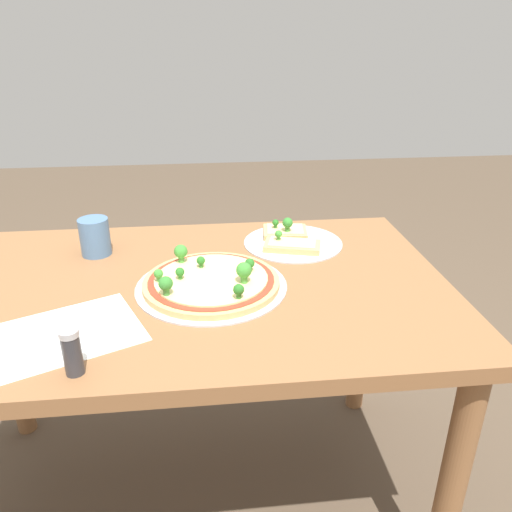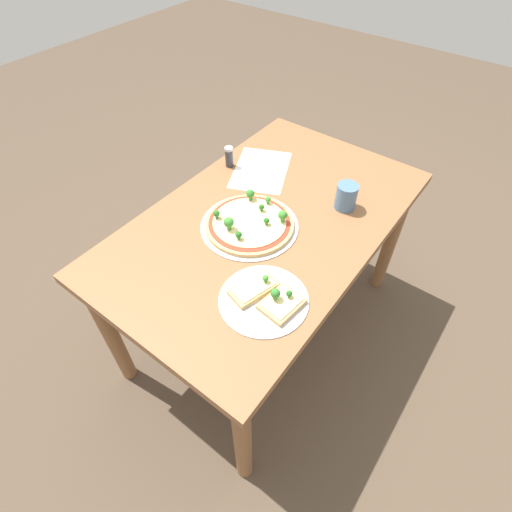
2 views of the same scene
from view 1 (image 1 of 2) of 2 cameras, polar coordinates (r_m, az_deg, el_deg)
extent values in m
plane|color=brown|center=(1.64, -6.87, -25.33)|extent=(8.00, 8.00, 0.00)
cube|color=brown|center=(1.20, -8.48, -3.86)|extent=(1.27, 0.78, 0.04)
cylinder|color=brown|center=(1.74, 11.98, -7.87)|extent=(0.06, 0.06, 0.66)
cylinder|color=brown|center=(1.78, -26.46, -9.36)|extent=(0.06, 0.06, 0.66)
cylinder|color=brown|center=(1.28, 21.44, -23.45)|extent=(0.06, 0.06, 0.66)
cylinder|color=#B7B7BC|center=(1.17, -5.10, -3.43)|extent=(0.35, 0.35, 0.00)
cylinder|color=tan|center=(1.17, -5.11, -3.04)|extent=(0.32, 0.32, 0.01)
cylinder|color=#B73823|center=(1.16, -5.13, -2.69)|extent=(0.29, 0.29, 0.00)
cylinder|color=#F4DB8E|center=(1.16, -5.13, -2.56)|extent=(0.26, 0.26, 0.00)
sphere|color=#337A2D|center=(1.09, -10.29, -3.10)|extent=(0.03, 0.03, 0.03)
cylinder|color=#3F8136|center=(1.10, -10.21, -4.05)|extent=(0.01, 0.01, 0.01)
sphere|color=#286B23|center=(1.06, -1.99, -3.85)|extent=(0.02, 0.02, 0.02)
cylinder|color=#37742D|center=(1.07, -1.98, -4.59)|extent=(0.01, 0.01, 0.01)
sphere|color=#286B23|center=(1.18, -0.73, -0.78)|extent=(0.02, 0.02, 0.02)
cylinder|color=#37742D|center=(1.19, -0.72, -1.44)|extent=(0.01, 0.01, 0.01)
sphere|color=#3D8933|center=(1.23, -8.77, 0.53)|extent=(0.03, 0.03, 0.03)
cylinder|color=#488E3A|center=(1.24, -8.71, -0.38)|extent=(0.01, 0.01, 0.01)
sphere|color=#286B23|center=(1.20, -6.33, -0.52)|extent=(0.02, 0.02, 0.02)
cylinder|color=#37742D|center=(1.21, -6.30, -1.09)|extent=(0.01, 0.01, 0.01)
sphere|color=#3D8933|center=(1.12, -1.39, -1.61)|extent=(0.04, 0.04, 0.04)
cylinder|color=#488E3A|center=(1.13, -1.38, -2.68)|extent=(0.02, 0.02, 0.02)
sphere|color=#286B23|center=(1.15, -8.46, -1.80)|extent=(0.02, 0.02, 0.02)
cylinder|color=#37742D|center=(1.16, -8.42, -2.40)|extent=(0.01, 0.01, 0.01)
sphere|color=#3D8933|center=(1.15, -11.10, -1.99)|extent=(0.02, 0.02, 0.02)
cylinder|color=#488E3A|center=(1.16, -11.04, -2.62)|extent=(0.01, 0.01, 0.01)
cylinder|color=#B7B7BC|center=(1.40, 4.24, 1.52)|extent=(0.28, 0.28, 0.00)
cube|color=tan|center=(1.45, 3.33, 2.73)|extent=(0.13, 0.11, 0.02)
cube|color=#F4DB8E|center=(1.45, 3.34, 3.09)|extent=(0.11, 0.09, 0.00)
sphere|color=#286B23|center=(1.44, 2.24, 3.84)|extent=(0.02, 0.02, 0.02)
cylinder|color=#37742D|center=(1.44, 2.24, 3.38)|extent=(0.01, 0.01, 0.01)
sphere|color=#337A2D|center=(1.42, 3.63, 3.82)|extent=(0.03, 0.03, 0.03)
cylinder|color=#3F8136|center=(1.42, 3.61, 3.09)|extent=(0.01, 0.01, 0.01)
cube|color=tan|center=(1.36, 4.16, 1.15)|extent=(0.17, 0.12, 0.02)
cube|color=#F4DB8E|center=(1.35, 4.17, 1.54)|extent=(0.14, 0.10, 0.00)
sphere|color=#3D8933|center=(1.36, 2.60, 2.54)|extent=(0.02, 0.02, 0.02)
cylinder|color=#488E3A|center=(1.36, 2.59, 2.03)|extent=(0.01, 0.01, 0.01)
cylinder|color=#4C7099|center=(1.38, -17.94, 2.10)|extent=(0.08, 0.08, 0.10)
cylinder|color=#333338|center=(0.93, -20.23, -10.54)|extent=(0.03, 0.03, 0.08)
cylinder|color=#B2B2B7|center=(0.91, -20.64, -8.25)|extent=(0.03, 0.03, 0.01)
cube|color=white|center=(1.06, -21.42, -8.42)|extent=(0.36, 0.32, 0.00)
camera|label=2|loc=(1.93, 24.34, 35.71)|focal=28.00mm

